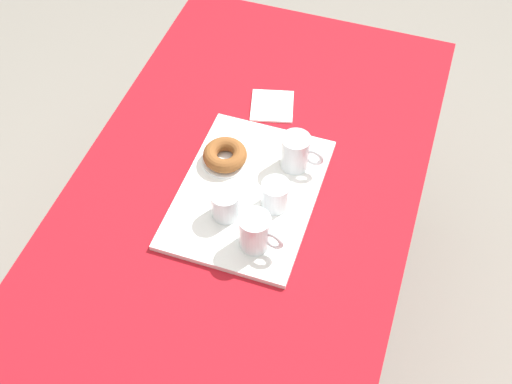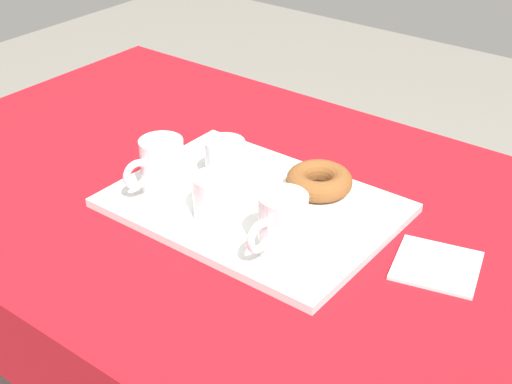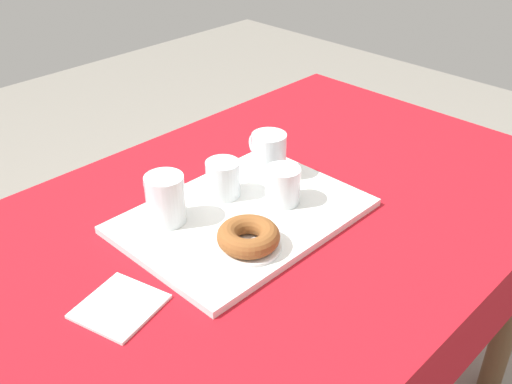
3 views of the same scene
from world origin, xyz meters
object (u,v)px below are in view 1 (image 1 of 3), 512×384
object	(u,v)px
serving_tray	(248,193)
tea_mug_left	(296,153)
tea_mug_right	(255,233)
dining_table	(244,213)
donut_plate_left	(225,160)
water_glass_far	(225,205)
water_glass_near	(275,196)
paper_napkin	(272,106)
sugar_donut_left	(225,155)

from	to	relation	value
serving_tray	tea_mug_left	world-z (taller)	tea_mug_left
serving_tray	tea_mug_right	size ratio (longest dim) A/B	4.10
dining_table	tea_mug_left	distance (m)	0.23
donut_plate_left	water_glass_far	bearing A→B (deg)	20.80
serving_tray	water_glass_near	bearing A→B (deg)	76.06
paper_napkin	water_glass_far	bearing A→B (deg)	1.43
water_glass_far	donut_plate_left	xyz separation A→B (m)	(-0.16, -0.06, -0.03)
water_glass_far	sugar_donut_left	bearing A→B (deg)	-159.20
tea_mug_left	water_glass_near	bearing A→B (deg)	-4.23
serving_tray	donut_plate_left	xyz separation A→B (m)	(-0.07, -0.09, 0.01)
serving_tray	tea_mug_right	xyz separation A→B (m)	(0.15, 0.07, 0.05)
serving_tray	paper_napkin	bearing A→B (deg)	-173.03
donut_plate_left	sugar_donut_left	xyz separation A→B (m)	(0.00, 0.00, 0.02)
tea_mug_right	water_glass_far	bearing A→B (deg)	-122.10
tea_mug_left	serving_tray	bearing A→B (deg)	-35.58
dining_table	serving_tray	world-z (taller)	serving_tray
tea_mug_right	water_glass_far	distance (m)	0.12
sugar_donut_left	tea_mug_right	bearing A→B (deg)	35.61
water_glass_far	sugar_donut_left	xyz separation A→B (m)	(-0.16, -0.06, -0.01)
dining_table	water_glass_near	xyz separation A→B (m)	(0.03, 0.10, 0.15)
water_glass_far	donut_plate_left	bearing A→B (deg)	-159.20
water_glass_near	paper_napkin	xyz separation A→B (m)	(-0.34, -0.12, -0.05)
tea_mug_left	donut_plate_left	size ratio (longest dim) A/B	0.95
dining_table	tea_mug_right	world-z (taller)	tea_mug_right
tea_mug_left	paper_napkin	size ratio (longest dim) A/B	0.92
sugar_donut_left	dining_table	bearing A→B (deg)	48.76
serving_tray	paper_napkin	xyz separation A→B (m)	(-0.32, -0.04, -0.00)
tea_mug_left	sugar_donut_left	distance (m)	0.18
serving_tray	paper_napkin	distance (m)	0.32
tea_mug_left	water_glass_far	size ratio (longest dim) A/B	1.49
water_glass_near	paper_napkin	world-z (taller)	water_glass_near
water_glass_far	tea_mug_right	bearing A→B (deg)	57.90
tea_mug_right	sugar_donut_left	world-z (taller)	tea_mug_right
donut_plate_left	sugar_donut_left	distance (m)	0.02
water_glass_near	sugar_donut_left	size ratio (longest dim) A/B	0.67
dining_table	paper_napkin	bearing A→B (deg)	-176.29
water_glass_near	serving_tray	bearing A→B (deg)	-103.94
sugar_donut_left	serving_tray	bearing A→B (deg)	50.39
tea_mug_left	tea_mug_right	distance (m)	0.27
dining_table	water_glass_far	distance (m)	0.18
dining_table	sugar_donut_left	distance (m)	0.17
water_glass_near	donut_plate_left	xyz separation A→B (m)	(-0.09, -0.17, -0.03)
water_glass_near	donut_plate_left	bearing A→B (deg)	-119.25
dining_table	sugar_donut_left	world-z (taller)	sugar_donut_left
dining_table	donut_plate_left	size ratio (longest dim) A/B	12.48
serving_tray	water_glass_far	world-z (taller)	water_glass_far
water_glass_near	donut_plate_left	distance (m)	0.19
sugar_donut_left	water_glass_near	bearing A→B (deg)	60.75
dining_table	tea_mug_left	xyz separation A→B (m)	(-0.11, 0.11, 0.17)
water_glass_far	paper_napkin	distance (m)	0.41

